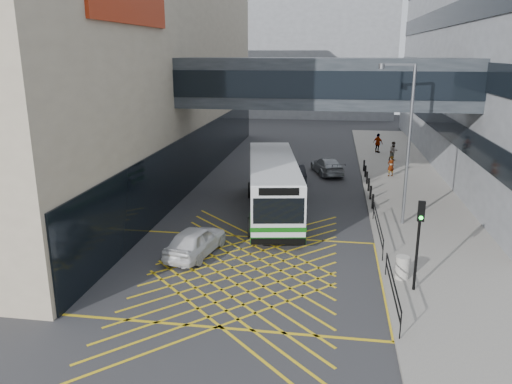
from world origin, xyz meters
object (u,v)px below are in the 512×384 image
at_px(bus, 273,185).
at_px(pedestrian_a, 391,166).
at_px(car_white, 196,241).
at_px(litter_bin, 402,267).
at_px(pedestrian_c, 378,143).
at_px(car_silver, 327,165).
at_px(car_dark, 294,173).
at_px(traffic_light, 419,233).
at_px(pedestrian_b, 394,151).
at_px(street_lamp, 406,136).

distance_m(bus, pedestrian_a, 12.76).
relative_size(bus, car_white, 2.67).
distance_m(car_white, pedestrian_a, 19.99).
height_order(litter_bin, pedestrian_c, pedestrian_c).
relative_size(car_silver, pedestrian_c, 2.47).
bearing_deg(pedestrian_c, bus, 110.87).
bearing_deg(car_dark, traffic_light, 98.37).
xyz_separation_m(traffic_light, pedestrian_b, (1.86, 25.33, -1.62)).
height_order(car_silver, street_lamp, street_lamp).
distance_m(street_lamp, pedestrian_b, 17.61).
relative_size(car_white, pedestrian_b, 2.72).
height_order(bus, pedestrian_c, bus).
relative_size(car_silver, pedestrian_b, 2.68).
bearing_deg(car_white, traffic_light, 176.43).
height_order(bus, car_dark, bus).
bearing_deg(pedestrian_b, pedestrian_c, 80.52).
relative_size(car_white, traffic_light, 1.20).
distance_m(litter_bin, pedestrian_b, 24.34).
relative_size(bus, car_dark, 2.82).
distance_m(car_silver, pedestrian_a, 4.86).
height_order(litter_bin, pedestrian_b, pedestrian_b).
xyz_separation_m(traffic_light, litter_bin, (-0.35, 1.10, -1.96)).
xyz_separation_m(car_dark, pedestrian_c, (7.00, 11.50, 0.39)).
distance_m(bus, traffic_light, 11.70).
height_order(car_silver, traffic_light, traffic_light).
height_order(car_white, traffic_light, traffic_light).
xyz_separation_m(pedestrian_b, pedestrian_c, (-1.06, 3.48, 0.07)).
height_order(street_lamp, pedestrian_b, street_lamp).
distance_m(car_dark, car_silver, 3.73).
relative_size(traffic_light, street_lamp, 0.44).
relative_size(litter_bin, pedestrian_a, 0.62).
height_order(car_dark, traffic_light, traffic_light).
bearing_deg(street_lamp, bus, 162.82).
xyz_separation_m(car_white, car_silver, (5.91, 17.53, -0.02)).
bearing_deg(street_lamp, car_dark, 118.27).
distance_m(car_silver, litter_bin, 19.34).
xyz_separation_m(bus, car_silver, (3.06, 10.67, -1.08)).
bearing_deg(litter_bin, car_dark, 109.87).
relative_size(car_white, car_silver, 1.01).
bearing_deg(car_silver, car_dark, 32.54).
relative_size(car_dark, pedestrian_a, 2.73).
bearing_deg(pedestrian_b, car_white, -143.37).
height_order(car_dark, pedestrian_b, pedestrian_b).
bearing_deg(traffic_light, pedestrian_b, 89.53).
bearing_deg(car_dark, car_white, 65.33).
height_order(car_dark, car_silver, car_silver).
relative_size(bus, pedestrian_c, 6.69).
bearing_deg(bus, car_dark, 75.95).
bearing_deg(car_white, car_silver, -97.13).
height_order(car_white, litter_bin, car_white).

